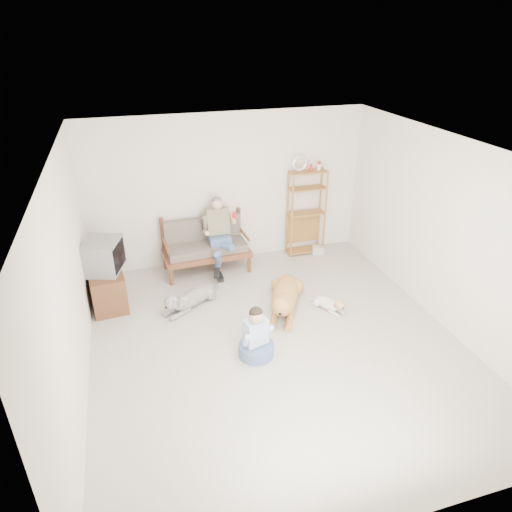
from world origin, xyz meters
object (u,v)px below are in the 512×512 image
object	(u,v)px
golden_retriever	(284,297)
tv_stand	(107,287)
loveseat	(205,244)
etagere	(306,212)

from	to	relation	value
golden_retriever	tv_stand	bearing A→B (deg)	-173.97
loveseat	etagere	bearing A→B (deg)	0.76
tv_stand	loveseat	bearing A→B (deg)	16.82
loveseat	tv_stand	world-z (taller)	loveseat
etagere	golden_retriever	size ratio (longest dim) A/B	1.25
loveseat	golden_retriever	bearing A→B (deg)	-63.66
etagere	golden_retriever	bearing A→B (deg)	-120.66
tv_stand	golden_retriever	bearing A→B (deg)	-25.12
loveseat	tv_stand	xyz separation A→B (m)	(-1.71, -0.71, -0.19)
etagere	tv_stand	bearing A→B (deg)	-167.31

